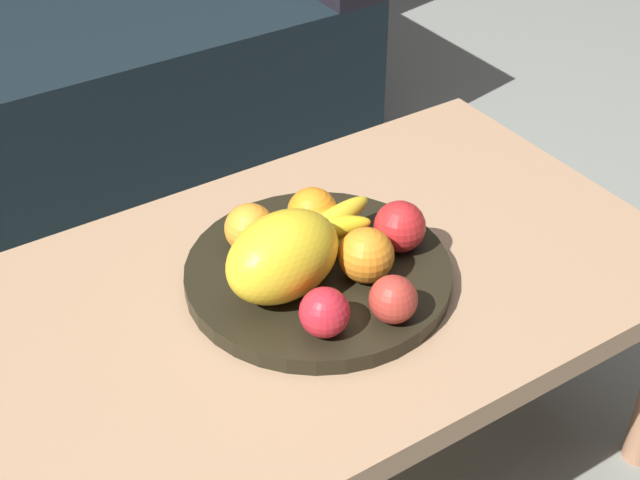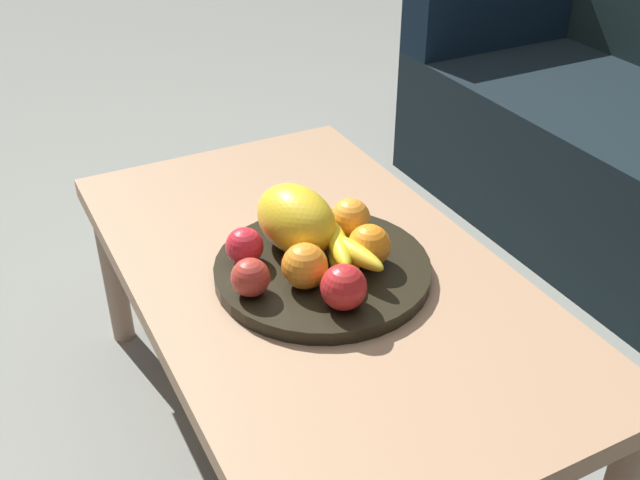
# 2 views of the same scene
# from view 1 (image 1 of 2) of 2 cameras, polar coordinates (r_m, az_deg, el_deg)

# --- Properties ---
(ground_plane) EXTENTS (8.00, 8.00, 0.00)m
(ground_plane) POSITION_cam_1_polar(r_m,az_deg,el_deg) (1.59, -0.74, -14.45)
(ground_plane) COLOR gray
(coffee_table) EXTENTS (1.07, 0.62, 0.42)m
(coffee_table) POSITION_cam_1_polar(r_m,az_deg,el_deg) (1.32, -0.87, -4.38)
(coffee_table) COLOR tan
(coffee_table) RESTS_ON ground_plane
(fruit_bowl) EXTENTS (0.38, 0.38, 0.03)m
(fruit_bowl) POSITION_cam_1_polar(r_m,az_deg,el_deg) (1.29, 0.00, -2.22)
(fruit_bowl) COLOR black
(fruit_bowl) RESTS_ON coffee_table
(melon_large_front) EXTENTS (0.19, 0.15, 0.12)m
(melon_large_front) POSITION_cam_1_polar(r_m,az_deg,el_deg) (1.21, -2.32, -1.01)
(melon_large_front) COLOR yellow
(melon_large_front) RESTS_ON fruit_bowl
(orange_front) EXTENTS (0.08, 0.08, 0.08)m
(orange_front) POSITION_cam_1_polar(r_m,az_deg,el_deg) (1.24, 2.89, -0.95)
(orange_front) COLOR orange
(orange_front) RESTS_ON fruit_bowl
(orange_left) EXTENTS (0.07, 0.07, 0.07)m
(orange_left) POSITION_cam_1_polar(r_m,az_deg,el_deg) (1.32, -0.47, 1.71)
(orange_left) COLOR orange
(orange_left) RESTS_ON fruit_bowl
(orange_right) EXTENTS (0.07, 0.07, 0.07)m
(orange_right) POSITION_cam_1_polar(r_m,az_deg,el_deg) (1.30, -4.37, 0.72)
(orange_right) COLOR orange
(orange_right) RESTS_ON fruit_bowl
(apple_front) EXTENTS (0.07, 0.07, 0.07)m
(apple_front) POSITION_cam_1_polar(r_m,az_deg,el_deg) (1.16, 0.28, -4.52)
(apple_front) COLOR red
(apple_front) RESTS_ON fruit_bowl
(apple_left) EXTENTS (0.06, 0.06, 0.06)m
(apple_left) POSITION_cam_1_polar(r_m,az_deg,el_deg) (1.18, 4.57, -3.69)
(apple_left) COLOR #B1352A
(apple_left) RESTS_ON fruit_bowl
(apple_right) EXTENTS (0.07, 0.07, 0.07)m
(apple_right) POSITION_cam_1_polar(r_m,az_deg,el_deg) (1.30, 4.97, 0.84)
(apple_right) COLOR red
(apple_right) RESTS_ON fruit_bowl
(banana_bunch) EXTENTS (0.18, 0.12, 0.06)m
(banana_bunch) POSITION_cam_1_polar(r_m,az_deg,el_deg) (1.30, 0.51, 0.46)
(banana_bunch) COLOR yellow
(banana_bunch) RESTS_ON fruit_bowl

